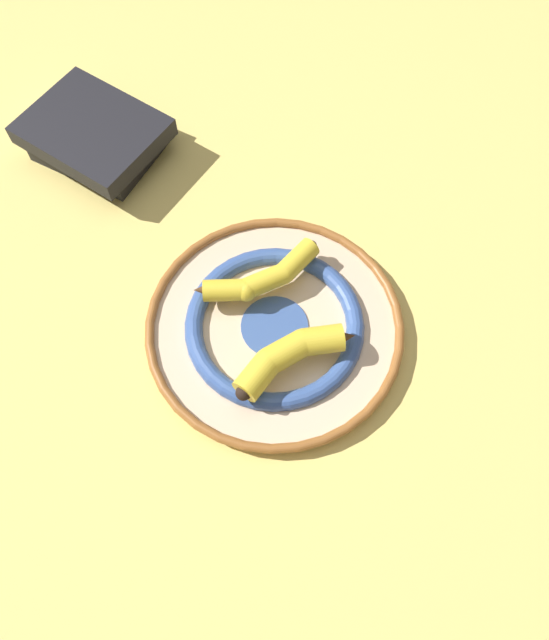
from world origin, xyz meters
name	(u,v)px	position (x,y,z in m)	size (l,w,h in m)	color
ground_plane	(266,308)	(0.00, 0.00, 0.00)	(2.80, 2.80, 0.00)	#E5CC6B
decorative_bowl	(274,327)	(-0.01, 0.04, 0.02)	(0.35, 0.35, 0.03)	beige
banana_a	(261,278)	(0.01, -0.02, 0.05)	(0.17, 0.10, 0.03)	yellow
banana_b	(291,354)	(-0.03, 0.09, 0.05)	(0.16, 0.11, 0.04)	yellow
book_stack	(96,135)	(0.28, -0.28, 0.04)	(0.26, 0.25, 0.07)	black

